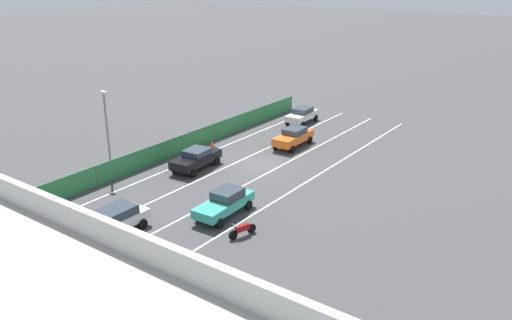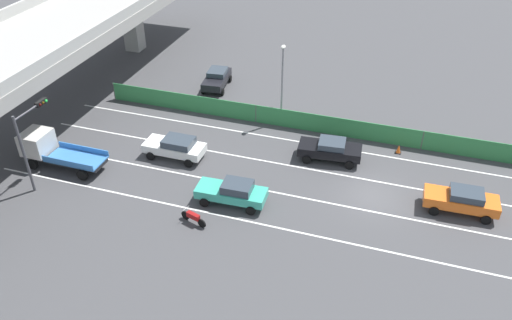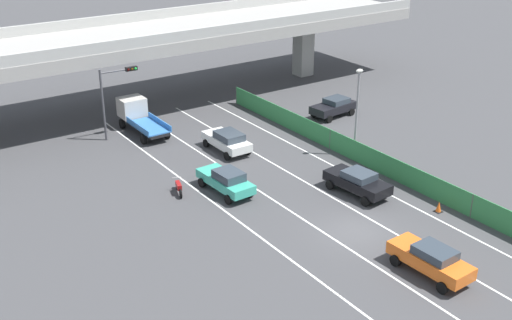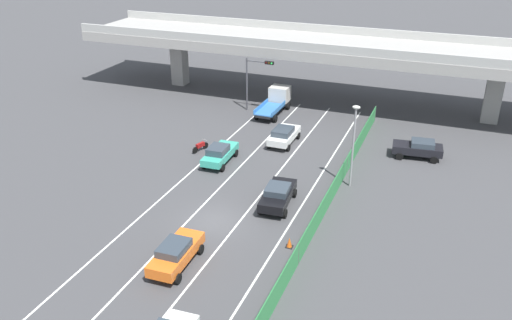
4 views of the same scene
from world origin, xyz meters
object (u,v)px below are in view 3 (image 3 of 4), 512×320
(motorcycle, at_px, (179,187))
(traffic_cone, at_px, (439,207))
(car_hatchback_white, at_px, (227,140))
(traffic_light, at_px, (114,89))
(flatbed_truck_blue, at_px, (137,115))
(car_taxi_orange, at_px, (431,259))
(parked_sedan_dark, at_px, (334,106))
(car_taxi_teal, at_px, (226,180))
(car_sedan_black, at_px, (357,181))
(street_lamp, at_px, (357,103))

(motorcycle, relative_size, traffic_cone, 2.68)
(car_hatchback_white, height_order, traffic_light, traffic_light)
(traffic_light, bearing_deg, flatbed_truck_blue, 20.83)
(car_taxi_orange, distance_m, parked_sedan_dark, 24.65)
(motorcycle, distance_m, traffic_cone, 16.73)
(traffic_cone, bearing_deg, car_hatchback_white, 109.98)
(flatbed_truck_blue, xyz_separation_m, traffic_cone, (9.32, -23.92, -0.94))
(car_taxi_teal, bearing_deg, car_taxi_orange, -75.30)
(car_hatchback_white, relative_size, car_taxi_orange, 0.97)
(motorcycle, distance_m, traffic_light, 12.21)
(car_hatchback_white, relative_size, parked_sedan_dark, 1.03)
(flatbed_truck_blue, bearing_deg, car_hatchback_white, -66.25)
(traffic_cone, bearing_deg, motorcycle, 136.76)
(car_sedan_black, height_order, traffic_light, traffic_light)
(car_taxi_orange, xyz_separation_m, traffic_cone, (5.78, 4.39, -0.59))
(car_taxi_orange, bearing_deg, car_taxi_teal, 104.70)
(traffic_cone, bearing_deg, street_lamp, 79.47)
(car_taxi_teal, bearing_deg, flatbed_truck_blue, 89.26)
(street_lamp, distance_m, traffic_cone, 10.58)
(motorcycle, bearing_deg, traffic_light, 86.36)
(car_taxi_teal, xyz_separation_m, car_sedan_black, (7.03, -5.04, -0.00))
(car_sedan_black, relative_size, motorcycle, 2.50)
(car_taxi_orange, height_order, flatbed_truck_blue, flatbed_truck_blue)
(car_taxi_teal, relative_size, parked_sedan_dark, 1.07)
(car_sedan_black, relative_size, parked_sedan_dark, 1.08)
(street_lamp, bearing_deg, flatbed_truck_blue, 128.11)
(car_taxi_teal, distance_m, car_sedan_black, 8.65)
(motorcycle, bearing_deg, street_lamp, -7.06)
(flatbed_truck_blue, distance_m, traffic_light, 3.58)
(traffic_light, distance_m, traffic_cone, 26.06)
(parked_sedan_dark, distance_m, street_lamp, 9.19)
(flatbed_truck_blue, bearing_deg, traffic_light, -159.17)
(car_hatchback_white, bearing_deg, traffic_light, 127.79)
(car_sedan_black, distance_m, motorcycle, 11.80)
(traffic_light, bearing_deg, street_lamp, -45.28)
(car_hatchback_white, distance_m, car_taxi_teal, 7.02)
(car_taxi_orange, distance_m, street_lamp, 16.34)
(car_taxi_orange, height_order, traffic_cone, car_taxi_orange)
(car_taxi_orange, distance_m, motorcycle, 17.11)
(car_taxi_orange, relative_size, traffic_cone, 6.59)
(traffic_cone, bearing_deg, car_taxi_orange, -142.76)
(flatbed_truck_blue, distance_m, street_lamp, 18.26)
(motorcycle, distance_m, parked_sedan_dark, 19.23)
(car_hatchback_white, bearing_deg, parked_sedan_dark, 6.89)
(car_hatchback_white, distance_m, flatbed_truck_blue, 8.96)
(car_sedan_black, xyz_separation_m, street_lamp, (4.28, 4.94, 3.19))
(car_hatchback_white, xyz_separation_m, motorcycle, (-6.47, -4.27, -0.45))
(car_hatchback_white, height_order, car_sedan_black, car_hatchback_white)
(street_lamp, bearing_deg, car_hatchback_white, 141.44)
(flatbed_truck_blue, xyz_separation_m, traffic_light, (-2.12, -0.81, 2.77))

